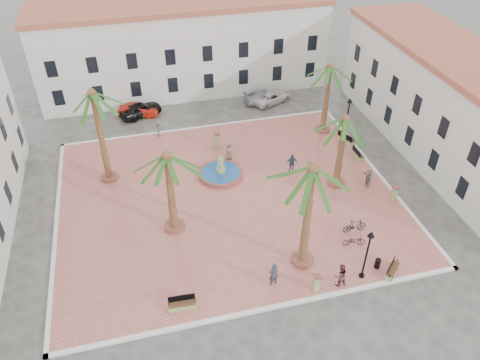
{
  "coord_description": "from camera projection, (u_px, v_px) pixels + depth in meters",
  "views": [
    {
      "loc": [
        -6.18,
        -27.87,
        23.73
      ],
      "look_at": [
        1.0,
        0.0,
        1.6
      ],
      "focal_mm": 35.0,
      "sensor_mm": 36.0,
      "label": 1
    }
  ],
  "objects": [
    {
      "name": "bench_ne",
      "position": [
        346.0,
        140.0,
        43.09
      ],
      "size": [
        1.23,
        1.92,
        0.97
      ],
      "rotation": [
        0.0,
        0.0,
        1.96
      ],
      "color": "#8FA361",
      "rests_on": "plaza"
    },
    {
      "name": "lamppost_e",
      "position": [
        348.0,
        112.0,
        41.82
      ],
      "size": [
        0.47,
        0.47,
        4.31
      ],
      "color": "black",
      "rests_on": "plaza"
    },
    {
      "name": "litter_bin",
      "position": [
        378.0,
        263.0,
        30.89
      ],
      "size": [
        0.38,
        0.38,
        0.73
      ],
      "primitive_type": "cylinder",
      "color": "black",
      "rests_on": "plaza"
    },
    {
      "name": "pedestrian_fountain_a",
      "position": [
        229.0,
        151.0,
        40.6
      ],
      "size": [
        0.95,
        0.77,
        1.68
      ],
      "primitive_type": "imported",
      "rotation": [
        0.0,
        0.0,
        0.33
      ],
      "color": "#846A59",
      "rests_on": "plaza"
    },
    {
      "name": "pedestrian_east",
      "position": [
        368.0,
        178.0,
        37.61
      ],
      "size": [
        0.63,
        1.5,
        1.57
      ],
      "primitive_type": "imported",
      "rotation": [
        0.0,
        0.0,
        -1.69
      ],
      "color": "slate",
      "rests_on": "plaza"
    },
    {
      "name": "bench_se",
      "position": [
        393.0,
        270.0,
        30.58
      ],
      "size": [
        1.56,
        1.48,
        0.87
      ],
      "rotation": [
        0.0,
        0.0,
        0.74
      ],
      "color": "#8FA361",
      "rests_on": "plaza"
    },
    {
      "name": "kerb_w",
      "position": [
        56.0,
        225.0,
        34.46
      ],
      "size": [
        0.3,
        22.3,
        0.16
      ],
      "primitive_type": "cube",
      "color": "silver",
      "rests_on": "ground"
    },
    {
      "name": "car_red",
      "position": [
        138.0,
        110.0,
        46.99
      ],
      "size": [
        4.07,
        2.12,
        1.27
      ],
      "primitive_type": "imported",
      "rotation": [
        0.0,
        0.0,
        1.36
      ],
      "color": "#B3170B",
      "rests_on": "ground"
    },
    {
      "name": "car_silver",
      "position": [
        264.0,
        96.0,
        49.36
      ],
      "size": [
        4.59,
        2.31,
        1.28
      ],
      "primitive_type": "imported",
      "rotation": [
        0.0,
        0.0,
        1.69
      ],
      "color": "#A1A0A9",
      "rests_on": "ground"
    },
    {
      "name": "pedestrian_fountain_b",
      "position": [
        292.0,
        163.0,
        39.08
      ],
      "size": [
        1.07,
        0.57,
        1.74
      ],
      "primitive_type": "imported",
      "rotation": [
        0.0,
        0.0,
        -0.15
      ],
      "color": "#35485E",
      "rests_on": "plaza"
    },
    {
      "name": "ground",
      "position": [
        228.0,
        198.0,
        37.08
      ],
      "size": [
        120.0,
        120.0,
        0.0
      ],
      "primitive_type": "plane",
      "color": "#56544F",
      "rests_on": "ground"
    },
    {
      "name": "fountain",
      "position": [
        221.0,
        173.0,
        39.03
      ],
      "size": [
        3.72,
        3.72,
        1.92
      ],
      "color": "#994D3E",
      "rests_on": "plaza"
    },
    {
      "name": "car_white",
      "position": [
        271.0,
        97.0,
        49.34
      ],
      "size": [
        4.88,
        3.65,
        1.23
      ],
      "primitive_type": "imported",
      "rotation": [
        0.0,
        0.0,
        1.98
      ],
      "color": "silver",
      "rests_on": "ground"
    },
    {
      "name": "kerb_e",
      "position": [
        377.0,
        173.0,
        39.6
      ],
      "size": [
        0.3,
        22.3,
        0.16
      ],
      "primitive_type": "cube",
      "color": "silver",
      "rests_on": "ground"
    },
    {
      "name": "cyclist_b",
      "position": [
        340.0,
        275.0,
        29.43
      ],
      "size": [
        0.89,
        0.71,
        1.77
      ],
      "primitive_type": "imported",
      "rotation": [
        0.0,
        0.0,
        3.18
      ],
      "color": "#5B272F",
      "rests_on": "plaza"
    },
    {
      "name": "kerb_n",
      "position": [
        202.0,
        127.0,
        45.47
      ],
      "size": [
        26.3,
        0.3,
        0.16
      ],
      "primitive_type": "cube",
      "color": "silver",
      "rests_on": "ground"
    },
    {
      "name": "palm_s",
      "position": [
        312.0,
        180.0,
        27.38
      ],
      "size": [
        4.96,
        4.96,
        8.06
      ],
      "color": "#994D3E",
      "rests_on": "plaza"
    },
    {
      "name": "bench_s",
      "position": [
        182.0,
        305.0,
        28.38
      ],
      "size": [
        1.76,
        0.63,
        0.91
      ],
      "rotation": [
        0.0,
        0.0,
        -0.06
      ],
      "color": "#8FA361",
      "rests_on": "plaza"
    },
    {
      "name": "lamppost_s",
      "position": [
        368.0,
        247.0,
        28.85
      ],
      "size": [
        0.44,
        0.44,
        4.02
      ],
      "color": "black",
      "rests_on": "plaza"
    },
    {
      "name": "bicycle_b",
      "position": [
        355.0,
        226.0,
        33.53
      ],
      "size": [
        1.8,
        0.53,
        1.08
      ],
      "primitive_type": "imported",
      "rotation": [
        0.0,
        0.0,
        1.58
      ],
      "color": "black",
      "rests_on": "plaza"
    },
    {
      "name": "bench_e",
      "position": [
        358.0,
        155.0,
        41.21
      ],
      "size": [
        0.52,
        1.6,
        0.84
      ],
      "rotation": [
        0.0,
        0.0,
        1.59
      ],
      "color": "#8FA361",
      "rests_on": "plaza"
    },
    {
      "name": "building_east",
      "position": [
        450.0,
        105.0,
        39.82
      ],
      "size": [
        7.4,
        26.4,
        9.0
      ],
      "rotation": [
        0.0,
        0.0,
        1.57
      ],
      "color": "silver",
      "rests_on": "ground"
    },
    {
      "name": "car_black",
      "position": [
        141.0,
        109.0,
        46.98
      ],
      "size": [
        4.57,
        3.33,
        1.45
      ],
      "primitive_type": "imported",
      "rotation": [
        0.0,
        0.0,
        2.0
      ],
      "color": "black",
      "rests_on": "ground"
    },
    {
      "name": "palm_e",
      "position": [
        344.0,
        127.0,
        35.06
      ],
      "size": [
        4.63,
        4.63,
        6.41
      ],
      "color": "#994D3E",
      "rests_on": "plaza"
    },
    {
      "name": "kerb_s",
      "position": [
        269.0,
        308.0,
        28.59
      ],
      "size": [
        26.3,
        0.3,
        0.16
      ],
      "primitive_type": "cube",
      "color": "silver",
      "rests_on": "ground"
    },
    {
      "name": "bollard_se",
      "position": [
        316.0,
        282.0,
        29.24
      ],
      "size": [
        0.5,
        0.5,
        1.3
      ],
      "rotation": [
        0.0,
        0.0,
        -0.08
      ],
      "color": "#8FA361",
      "rests_on": "plaza"
    },
    {
      "name": "pedestrian_north",
      "position": [
        159.0,
        128.0,
        43.57
      ],
      "size": [
        0.93,
        1.22,
        1.67
      ],
      "primitive_type": "imported",
      "rotation": [
        0.0,
        0.0,
        1.25
      ],
      "color": "#4C4D51",
      "rests_on": "plaza"
    },
    {
      "name": "plaza",
      "position": [
        228.0,
        197.0,
        37.03
      ],
      "size": [
        26.0,
        22.0,
        0.15
      ],
      "primitive_type": "cube",
      "color": "#CB6B5F",
      "rests_on": "ground"
    },
    {
      "name": "cyclist_a",
      "position": [
        274.0,
        274.0,
        29.45
      ],
      "size": [
        0.75,
        0.58,
        1.83
      ],
      "primitive_type": "imported",
      "rotation": [
        0.0,
        0.0,
        3.37
      ],
      "color": "#2F3143",
      "rests_on": "plaza"
    },
    {
      "name": "palm_nw",
      "position": [
        94.0,
        103.0,
        34.59
      ],
      "size": [
        4.61,
        4.61,
        8.18
      ],
      "color": "#994D3E",
      "rests_on": "plaza"
    },
    {
      "name": "building_north",
      "position": [
        184.0,
        47.0,
        49.52
      ],
      "size": [
        30.4,
        7.4,
        9.5
      ],
      "color": "silver",
      "rests_on": "ground"
    },
    {
      "name": "bicycle_a",
      "position": [
        354.0,
        241.0,
        32.5
      ],
      "size": [
        1.66,
        0.88,
        0.83
      ],
      "primitive_type": "imported",
      "rotation": [
        0.0,
        0.0,
        1.35
      ],
      "color": "black",
      "rests_on": "plaza"
    },
    {
      "name": "bollard_e",
      "position": [
        394.0,
        193.0,
        36.2
      ],
      "size": [
        0.48,
        0.48,
        1.32
      ],
      "rotation": [
        0.0,
        0.0,
        -0.03
      ],
      "color": "#8FA361",
      "rests_on": "plaza"
    },
    {
      "name": "bollard_n",
      "position": [
        217.0,
        140.0,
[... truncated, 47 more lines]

